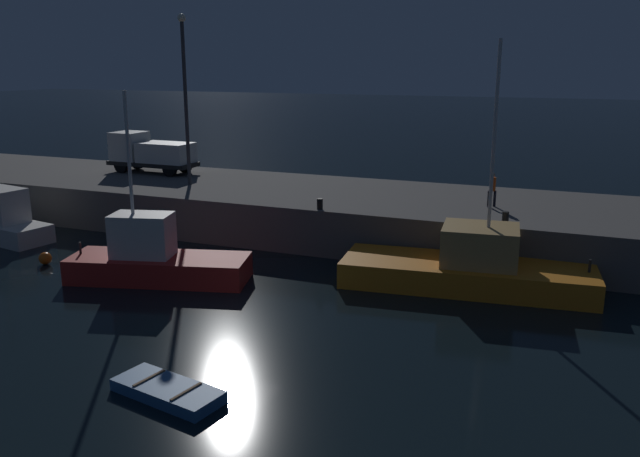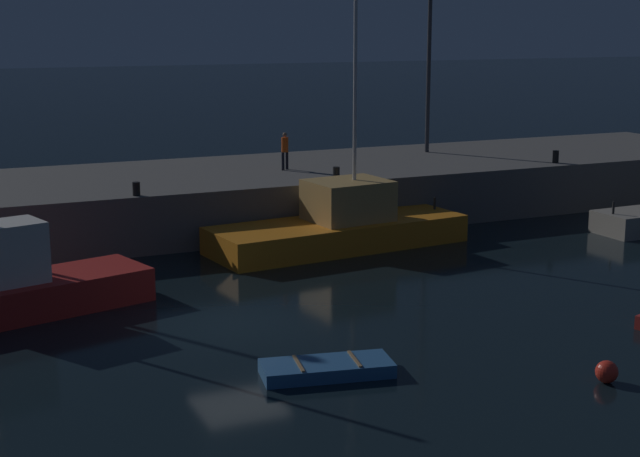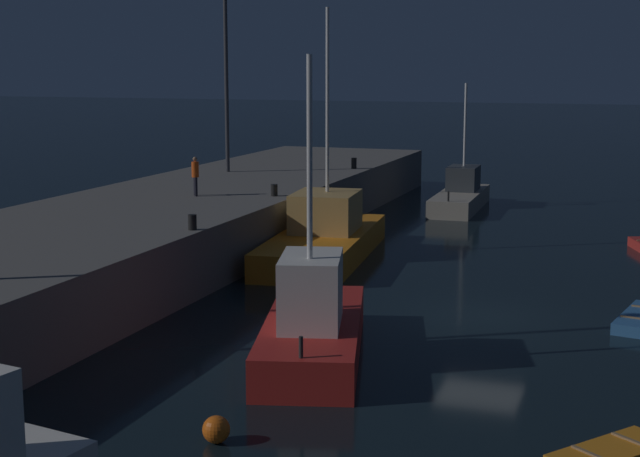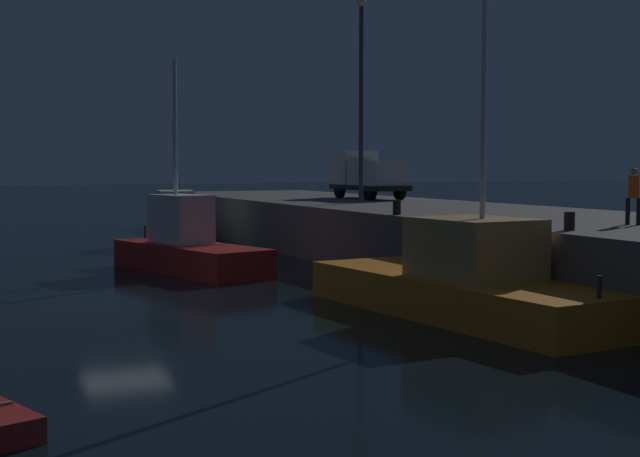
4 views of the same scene
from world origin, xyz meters
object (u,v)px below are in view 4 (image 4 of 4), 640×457
Objects in this scene: fishing_boat_blue at (174,225)px; bollard_west at (569,221)px; fishing_boat_white at (465,284)px; dockworker at (634,193)px; lamp_post_west at (361,85)px; utility_truck at (368,174)px; mooring_buoy_near at (149,250)px; fishing_boat_orange at (188,247)px; bollard_central at (397,207)px.

bollard_west is at bearing 8.70° from fishing_boat_blue.
fishing_boat_white reaches higher than dockworker.
lamp_post_west is 1.62× the size of utility_truck.
lamp_post_west reaches higher than dockworker.
bollard_west reaches higher than mooring_buoy_near.
fishing_boat_blue is at bearing -164.02° from dockworker.
mooring_buoy_near is (-5.91, -0.06, -0.61)m from fishing_boat_orange.
lamp_post_west reaches higher than bollard_west.
utility_truck is 11.19× the size of bollard_central.
bollard_west is (1.00, -3.07, -0.67)m from dockworker.
lamp_post_west is 5.67× the size of dockworker.
fishing_boat_blue is 24.19m from fishing_boat_white.
fishing_boat_white is 7.75m from bollard_central.
fishing_boat_orange is 14.88m from bollard_west.
fishing_boat_blue is 6.52m from mooring_buoy_near.
fishing_boat_blue reaches higher than mooring_buoy_near.
fishing_boat_white is at bearing 3.21° from fishing_boat_blue.
lamp_post_west is at bearing 114.32° from fishing_boat_orange.
fishing_boat_orange reaches higher than fishing_boat_blue.
dockworker is at bearing 37.68° from fishing_boat_orange.
fishing_boat_orange is 15.45× the size of bollard_central.
fishing_boat_white is 21.18× the size of bollard_west.
dockworker is at bearing 27.71° from mooring_buoy_near.
dockworker is at bearing -6.10° from utility_truck.
fishing_boat_orange reaches higher than bollard_central.
fishing_boat_white is 12.94m from fishing_boat_orange.
dockworker is 8.17m from bollard_central.
fishing_boat_orange is at bearing -65.68° from lamp_post_west.
mooring_buoy_near is 1.17× the size of bollard_west.
utility_truck reaches higher than dockworker.
mooring_buoy_near is at bearing -100.94° from lamp_post_west.
utility_truck is 14.82m from bollard_central.
bollard_central reaches higher than mooring_buoy_near.
fishing_boat_orange is at bearing -142.32° from dockworker.
lamp_post_west is (-16.45, 5.19, 6.62)m from fishing_boat_white.
mooring_buoy_near is 12.52m from utility_truck.
lamp_post_west is 10.90m from bollard_central.
bollard_west is (17.45, -2.70, -5.01)m from lamp_post_west.
fishing_boat_blue reaches higher than utility_truck.
bollard_central is (13.60, -5.80, -0.98)m from utility_truck.
fishing_boat_white is 20.38× the size of bollard_central.
mooring_buoy_near is at bearing -24.23° from fishing_boat_blue.
mooring_buoy_near is 0.06× the size of lamp_post_west.
fishing_boat_orange reaches higher than utility_truck.
dockworker is (16.46, 0.37, -4.33)m from lamp_post_west.
fishing_boat_white is 1.82× the size of utility_truck.
lamp_post_west is at bearing -178.71° from dockworker.
mooring_buoy_near is 12.66m from bollard_central.
lamp_post_west is 18.36m from bollard_west.
bollard_west is (1.00, 2.49, 1.62)m from fishing_boat_white.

